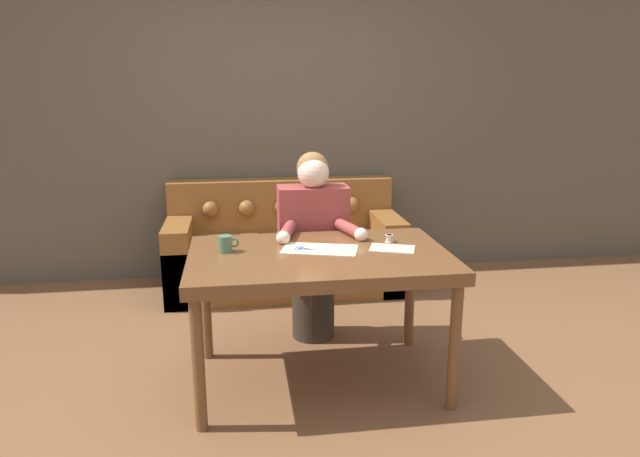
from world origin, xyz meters
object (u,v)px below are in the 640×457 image
person (313,246)px  scissors (307,249)px  mug (226,244)px  thread_spool (389,238)px  couch (284,250)px  dining_table (319,266)px

person → scissors: 0.55m
mug → thread_spool: size_ratio=2.51×
thread_spool → couch: bearing=108.8°
mug → scissors: bearing=-3.1°
couch → mug: bearing=-106.4°
scissors → thread_spool: 0.49m
couch → thread_spool: (0.49, -1.43, 0.47)m
couch → mug: couch is taller
dining_table → thread_spool: size_ratio=31.02×
dining_table → person: bearing=85.5°
mug → couch: bearing=73.6°
person → thread_spool: person is taller
dining_table → mug: size_ratio=12.35×
person → couch: bearing=96.2°
couch → dining_table: bearing=-87.8°
couch → scissors: 1.57m
dining_table → thread_spool: bearing=19.1°
couch → thread_spool: 1.58m
scissors → mug: mug is taller
thread_spool → scissors: bearing=-170.6°
mug → thread_spool: bearing=3.5°
dining_table → scissors: bearing=131.4°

